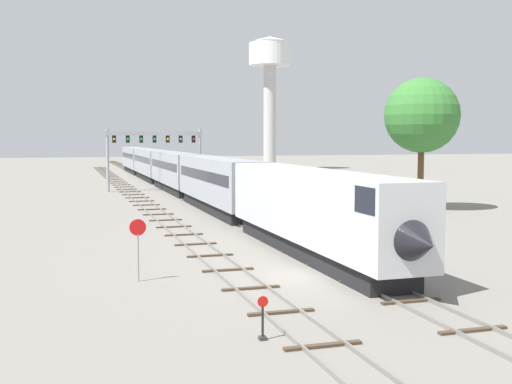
% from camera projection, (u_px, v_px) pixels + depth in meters
% --- Properties ---
extents(ground_plane, '(400.00, 400.00, 0.00)m').
position_uv_depth(ground_plane, '(309.00, 275.00, 30.41)').
color(ground_plane, gray).
extents(track_main, '(2.60, 200.00, 0.16)m').
position_uv_depth(track_main, '(163.00, 185.00, 88.18)').
color(track_main, slate).
rests_on(track_main, ground).
extents(track_near, '(2.60, 160.00, 0.16)m').
position_uv_depth(track_near, '(139.00, 199.00, 67.52)').
color(track_near, slate).
rests_on(track_near, ground).
extents(passenger_train, '(3.04, 112.56, 4.80)m').
position_uv_depth(passenger_train, '(174.00, 170.00, 78.48)').
color(passenger_train, silver).
rests_on(passenger_train, ground).
extents(signal_gantry, '(12.10, 0.49, 7.75)m').
position_uv_depth(signal_gantry, '(155.00, 145.00, 78.72)').
color(signal_gantry, '#999BA0').
rests_on(signal_gantry, ground).
extents(water_tower, '(8.73, 8.73, 27.35)m').
position_uv_depth(water_tower, '(270.00, 68.00, 129.87)').
color(water_tower, beige).
rests_on(water_tower, ground).
extents(switch_stand, '(0.36, 0.24, 1.46)m').
position_uv_depth(switch_stand, '(263.00, 324.00, 20.53)').
color(switch_stand, black).
rests_on(switch_stand, ground).
extents(stop_sign, '(0.76, 0.08, 2.88)m').
position_uv_depth(stop_sign, '(138.00, 241.00, 28.85)').
color(stop_sign, gray).
rests_on(stop_sign, ground).
extents(trackside_tree_left, '(6.79, 6.79, 12.02)m').
position_uv_depth(trackside_tree_left, '(422.00, 116.00, 57.16)').
color(trackside_tree_left, brown).
rests_on(trackside_tree_left, ground).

